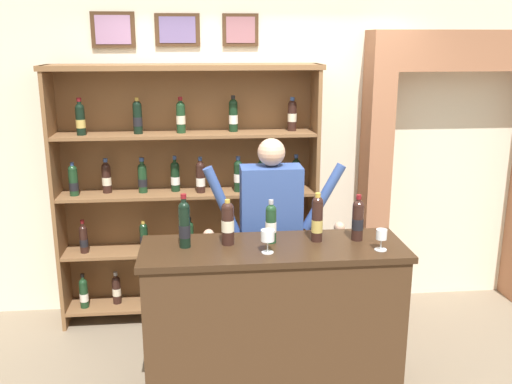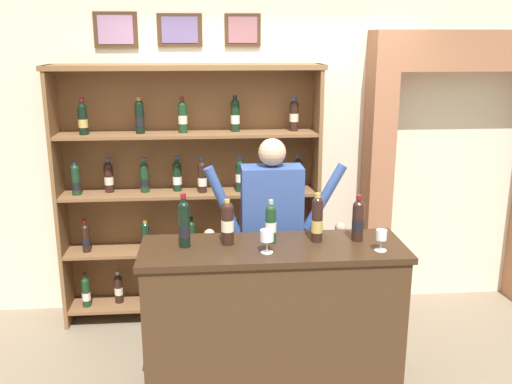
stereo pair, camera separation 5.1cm
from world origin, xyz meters
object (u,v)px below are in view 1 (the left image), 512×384
Objects in this scene: shopkeeper at (271,225)px; tasting_bottle_chianti at (317,218)px; tasting_bottle_vin_santo at (184,224)px; wine_glass_center at (381,236)px; wine_shelf at (188,190)px; tasting_bottle_brunello at (228,222)px; tasting_bottle_riserva at (271,223)px; tasting_counter at (273,321)px; tasting_bottle_bianco at (358,219)px; wine_glass_spare at (268,236)px.

shopkeeper is 0.54m from tasting_bottle_chianti.
tasting_bottle_vin_santo reaches higher than wine_glass_center.
tasting_bottle_chianti is (0.24, -0.45, 0.19)m from shopkeeper.
wine_shelf is at bearing 131.78° from shopkeeper.
tasting_bottle_chianti is at bearing -53.20° from wine_shelf.
shopkeeper is at bearing 53.42° from tasting_bottle_brunello.
shopkeeper is 5.58× the size of tasting_bottle_brunello.
tasting_bottle_vin_santo is at bearing -174.96° from tasting_bottle_brunello.
tasting_bottle_vin_santo is at bearing -178.12° from tasting_bottle_chianti.
tasting_bottle_riserva is (0.54, -1.12, 0.07)m from wine_shelf.
shopkeeper is (0.05, 0.51, 0.49)m from tasting_counter.
tasting_bottle_chianti is at bearing -0.51° from tasting_bottle_riserva.
tasting_bottle_chianti is 1.06× the size of tasting_bottle_bianco.
tasting_bottle_brunello is 2.02× the size of wine_glass_spare.
tasting_bottle_bianco is 2.08× the size of wine_glass_spare.
tasting_bottle_brunello is at bearing -179.62° from tasting_bottle_chianti.
tasting_bottle_chianti reaches higher than tasting_bottle_brunello.
tasting_bottle_riserva is at bearing 162.78° from wine_glass_center.
tasting_counter is at bearing -65.20° from wine_shelf.
wine_glass_center is (0.66, -0.20, -0.04)m from tasting_bottle_riserva.
tasting_bottle_chianti is at bearing 0.38° from tasting_bottle_brunello.
tasting_bottle_chianti reaches higher than tasting_bottle_riserva.
tasting_bottle_chianti is 2.39× the size of wine_glass_center.
tasting_bottle_bianco is 0.22m from wine_glass_center.
tasting_bottle_vin_santo is 1.17× the size of tasting_bottle_brunello.
wine_shelf is at bearing 89.87° from tasting_bottle_vin_santo.
shopkeeper reaches higher than wine_glass_spare.
tasting_bottle_riserva reaches higher than wine_glass_spare.
tasting_bottle_bianco is (0.26, -0.01, -0.01)m from tasting_bottle_chianti.
tasting_bottle_bianco reaches higher than wine_glass_spare.
tasting_bottle_bianco is at bearing 15.80° from wine_glass_spare.
wine_glass_spare is at bearing -16.60° from tasting_bottle_vin_santo.
tasting_bottle_chianti is (0.30, -0.00, 0.02)m from tasting_bottle_riserva.
tasting_bottle_vin_santo is 0.27m from tasting_bottle_brunello.
wine_shelf is 1.43m from tasting_counter.
tasting_counter is 0.73m from tasting_bottle_brunello.
shopkeeper is 4.78× the size of tasting_bottle_vin_santo.
tasting_bottle_vin_santo reaches higher than tasting_counter.
tasting_bottle_vin_santo is at bearing 163.40° from wine_glass_spare.
shopkeeper is at bearing 82.26° from tasting_bottle_riserva.
tasting_bottle_chianti is (0.84, -1.12, 0.09)m from wine_shelf.
tasting_bottle_bianco is at bearing 116.41° from wine_glass_center.
tasting_bottle_chianti reaches higher than tasting_bottle_bianco.
tasting_bottle_vin_santo is at bearing 171.79° from wine_glass_center.
wine_shelf is 0.91m from shopkeeper.
tasting_bottle_riserva is (-0.06, -0.44, 0.17)m from shopkeeper.
wine_glass_center is at bearing -17.22° from tasting_bottle_riserva.
tasting_bottle_vin_santo is 0.84m from tasting_bottle_chianti.
tasting_bottle_chianti is (0.29, 0.07, 0.67)m from tasting_counter.
tasting_counter is 11.47× the size of wine_glass_spare.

